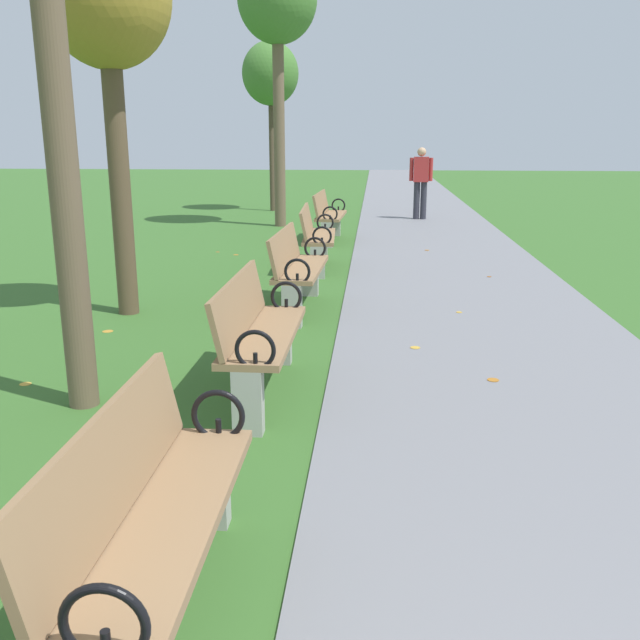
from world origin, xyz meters
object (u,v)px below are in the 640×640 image
(park_bench_2, at_px, (150,515))
(park_bench_6, at_px, (328,215))
(park_bench_3, at_px, (258,333))
(pedestrian_walking, at_px, (421,179))
(tree_5, at_px, (270,74))
(tree_4, at_px, (277,4))
(park_bench_4, at_px, (297,268))
(park_bench_5, at_px, (316,236))
(tree_3, at_px, (107,6))

(park_bench_2, bearing_deg, park_bench_6, 90.00)
(park_bench_3, distance_m, pedestrian_walking, 11.60)
(tree_5, bearing_deg, tree_4, -78.68)
(park_bench_2, distance_m, park_bench_6, 10.51)
(park_bench_2, xyz_separation_m, park_bench_4, (0.00, 5.25, 0.00))
(park_bench_4, bearing_deg, tree_4, 99.07)
(park_bench_6, height_order, tree_5, tree_5)
(park_bench_5, distance_m, tree_4, 6.40)
(park_bench_5, height_order, pedestrian_walking, pedestrian_walking)
(park_bench_5, relative_size, park_bench_6, 1.00)
(park_bench_6, bearing_deg, tree_3, -108.50)
(park_bench_2, height_order, park_bench_5, same)
(tree_4, bearing_deg, park_bench_4, -80.93)
(park_bench_5, bearing_deg, tree_4, 103.63)
(park_bench_4, xyz_separation_m, pedestrian_walking, (1.89, 8.79, 0.44))
(tree_3, height_order, pedestrian_walking, tree_3)
(park_bench_5, height_order, tree_3, tree_3)
(park_bench_5, bearing_deg, pedestrian_walking, 73.19)
(park_bench_3, bearing_deg, tree_4, 96.71)
(park_bench_4, xyz_separation_m, tree_4, (-1.18, 7.42, 3.97))
(park_bench_6, bearing_deg, tree_5, 108.95)
(park_bench_4, xyz_separation_m, park_bench_5, (0.00, 2.53, 0.00))
(park_bench_5, bearing_deg, tree_5, 102.74)
(park_bench_2, bearing_deg, tree_5, 96.53)
(tree_3, height_order, tree_5, tree_5)
(park_bench_6, xyz_separation_m, tree_4, (-1.18, 2.16, 3.97))
(park_bench_4, bearing_deg, tree_5, 99.74)
(tree_5, bearing_deg, pedestrian_walking, -25.08)
(tree_3, xyz_separation_m, tree_5, (0.05, 10.80, 0.20))
(tree_5, bearing_deg, tree_3, -90.27)
(park_bench_6, distance_m, tree_4, 4.67)
(pedestrian_walking, bearing_deg, park_bench_5, -106.81)
(park_bench_3, relative_size, park_bench_4, 0.99)
(park_bench_6, bearing_deg, pedestrian_walking, 61.81)
(park_bench_6, height_order, pedestrian_walking, pedestrian_walking)
(park_bench_4, distance_m, tree_4, 8.50)
(park_bench_2, relative_size, park_bench_3, 1.00)
(park_bench_5, bearing_deg, park_bench_4, -90.00)
(park_bench_2, xyz_separation_m, tree_5, (-1.80, 15.77, 2.88))
(park_bench_3, height_order, tree_3, tree_3)
(park_bench_3, distance_m, park_bench_4, 2.65)
(tree_3, distance_m, tree_4, 7.84)
(park_bench_6, distance_m, pedestrian_walking, 4.03)
(park_bench_2, relative_size, park_bench_6, 0.99)
(park_bench_2, relative_size, park_bench_4, 0.99)
(park_bench_4, relative_size, tree_5, 0.39)
(park_bench_6, bearing_deg, tree_4, 118.76)
(pedestrian_walking, bearing_deg, park_bench_2, -97.67)
(tree_3, xyz_separation_m, pedestrian_walking, (3.75, 9.07, -2.24))
(tree_4, bearing_deg, park_bench_2, -84.66)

